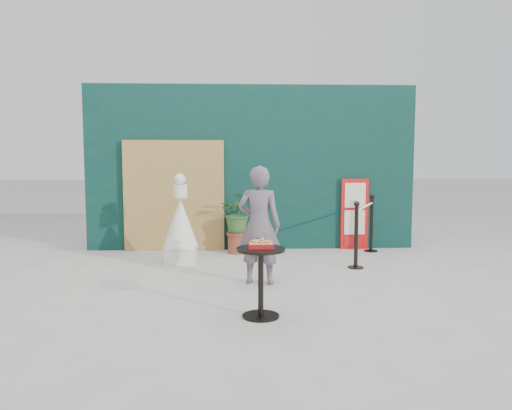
% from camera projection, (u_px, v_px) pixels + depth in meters
% --- Properties ---
extents(ground, '(60.00, 60.00, 0.00)m').
position_uv_depth(ground, '(260.00, 294.00, 6.23)').
color(ground, '#ADAAA5').
rests_on(ground, ground).
extents(back_wall, '(6.00, 0.30, 3.00)m').
position_uv_depth(back_wall, '(251.00, 168.00, 9.21)').
color(back_wall, '#092C2A').
rests_on(back_wall, ground).
extents(bamboo_fence, '(1.80, 0.08, 2.00)m').
position_uv_depth(bamboo_fence, '(174.00, 196.00, 8.99)').
color(bamboo_fence, tan).
rests_on(bamboo_fence, ground).
extents(woman, '(0.65, 0.50, 1.59)m').
position_uv_depth(woman, '(259.00, 225.00, 6.67)').
color(woman, '#675863').
rests_on(woman, ground).
extents(menu_board, '(0.50, 0.07, 1.30)m').
position_uv_depth(menu_board, '(354.00, 214.00, 9.19)').
color(menu_board, red).
rests_on(menu_board, ground).
extents(statue, '(0.56, 0.56, 1.44)m').
position_uv_depth(statue, '(181.00, 227.00, 8.01)').
color(statue, silver).
rests_on(statue, ground).
extents(cafe_table, '(0.52, 0.52, 0.75)m').
position_uv_depth(cafe_table, '(261.00, 271.00, 5.30)').
color(cafe_table, black).
rests_on(cafe_table, ground).
extents(food_basket, '(0.26, 0.19, 0.11)m').
position_uv_depth(food_basket, '(261.00, 244.00, 5.27)').
color(food_basket, '#AF1218').
rests_on(food_basket, cafe_table).
extents(planter, '(0.63, 0.55, 1.07)m').
position_uv_depth(planter, '(239.00, 218.00, 8.81)').
color(planter, '#953A31').
rests_on(planter, ground).
extents(stanchion_barrier, '(0.84, 1.54, 1.03)m').
position_uv_depth(stanchion_barrier, '(364.00, 230.00, 8.29)').
color(stanchion_barrier, black).
rests_on(stanchion_barrier, ground).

